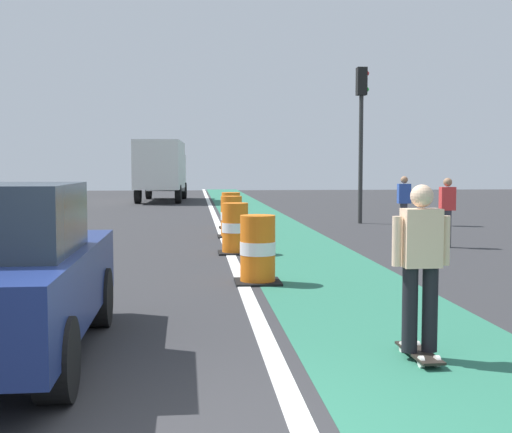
% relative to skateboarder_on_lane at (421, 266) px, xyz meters
% --- Properties ---
extents(bike_lane_strip, '(2.50, 80.00, 0.01)m').
position_rel_skateboarder_on_lane_xyz_m(bike_lane_strip, '(0.10, 10.22, -0.91)').
color(bike_lane_strip, '#286B51').
rests_on(bike_lane_strip, ground).
extents(lane_divider_stripe, '(0.20, 80.00, 0.01)m').
position_rel_skateboarder_on_lane_xyz_m(lane_divider_stripe, '(-1.40, 10.22, -0.91)').
color(lane_divider_stripe, silver).
rests_on(lane_divider_stripe, ground).
extents(skateboarder_on_lane, '(0.57, 0.81, 1.69)m').
position_rel_skateboarder_on_lane_xyz_m(skateboarder_on_lane, '(0.00, 0.00, 0.00)').
color(skateboarder_on_lane, black).
rests_on(skateboarder_on_lane, ground).
extents(traffic_barrel_front, '(0.73, 0.73, 1.09)m').
position_rel_skateboarder_on_lane_xyz_m(traffic_barrel_front, '(-1.15, 4.40, -0.38)').
color(traffic_barrel_front, orange).
rests_on(traffic_barrel_front, ground).
extents(traffic_barrel_mid, '(0.73, 0.73, 1.09)m').
position_rel_skateboarder_on_lane_xyz_m(traffic_barrel_mid, '(-1.29, 8.12, -0.38)').
color(traffic_barrel_mid, orange).
rests_on(traffic_barrel_mid, ground).
extents(traffic_barrel_back, '(0.73, 0.73, 1.09)m').
position_rel_skateboarder_on_lane_xyz_m(traffic_barrel_back, '(-1.18, 11.54, -0.38)').
color(traffic_barrel_back, orange).
rests_on(traffic_barrel_back, ground).
extents(traffic_barrel_far, '(0.73, 0.73, 1.09)m').
position_rel_skateboarder_on_lane_xyz_m(traffic_barrel_far, '(-1.05, 14.14, -0.38)').
color(traffic_barrel_far, orange).
rests_on(traffic_barrel_far, ground).
extents(delivery_truck_down_block, '(2.62, 7.69, 3.23)m').
position_rel_skateboarder_on_lane_xyz_m(delivery_truck_down_block, '(-3.92, 30.72, 0.94)').
color(delivery_truck_down_block, silver).
rests_on(delivery_truck_down_block, ground).
extents(traffic_light_corner, '(0.41, 0.32, 5.10)m').
position_rel_skateboarder_on_lane_xyz_m(traffic_light_corner, '(3.31, 15.53, 2.59)').
color(traffic_light_corner, '#2D2D2D').
rests_on(traffic_light_corner, ground).
extents(pedestrian_crossing, '(0.34, 0.20, 1.61)m').
position_rel_skateboarder_on_lane_xyz_m(pedestrian_crossing, '(3.66, 8.80, -0.05)').
color(pedestrian_crossing, '#33333D').
rests_on(pedestrian_crossing, ground).
extents(pedestrian_waiting, '(0.34, 0.20, 1.61)m').
position_rel_skateboarder_on_lane_xyz_m(pedestrian_waiting, '(3.59, 11.80, -0.05)').
color(pedestrian_waiting, '#33333D').
rests_on(pedestrian_waiting, ground).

